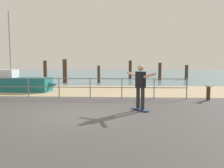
{
  "coord_description": "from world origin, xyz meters",
  "views": [
    {
      "loc": [
        1.65,
        -7.33,
        1.76
      ],
      "look_at": [
        1.13,
        2.0,
        0.9
      ],
      "focal_mm": 34.85,
      "sensor_mm": 36.0,
      "label": 1
    }
  ],
  "objects_px": {
    "skateboarder": "(140,84)",
    "seagull": "(209,86)",
    "skateboard": "(140,109)",
    "sailboat": "(18,83)",
    "bollard_short": "(208,94)"
  },
  "relations": [
    {
      "from": "skateboarder",
      "to": "seagull",
      "type": "xyz_separation_m",
      "value": [
        3.48,
        2.56,
        -0.3
      ]
    },
    {
      "from": "seagull",
      "to": "skateboard",
      "type": "bearing_deg",
      "value": -143.64
    },
    {
      "from": "skateboard",
      "to": "seagull",
      "type": "xyz_separation_m",
      "value": [
        3.48,
        2.56,
        0.65
      ]
    },
    {
      "from": "sailboat",
      "to": "skateboard",
      "type": "bearing_deg",
      "value": -36.4
    },
    {
      "from": "sailboat",
      "to": "skateboarder",
      "type": "distance_m",
      "value": 9.19
    },
    {
      "from": "sailboat",
      "to": "skateboarder",
      "type": "height_order",
      "value": "sailboat"
    },
    {
      "from": "skateboarder",
      "to": "seagull",
      "type": "height_order",
      "value": "skateboarder"
    },
    {
      "from": "bollard_short",
      "to": "skateboard",
      "type": "bearing_deg",
      "value": -143.46
    },
    {
      "from": "skateboard",
      "to": "skateboarder",
      "type": "bearing_deg",
      "value": -153.43
    },
    {
      "from": "skateboard",
      "to": "bollard_short",
      "type": "distance_m",
      "value": 4.31
    },
    {
      "from": "sailboat",
      "to": "skateboard",
      "type": "relative_size",
      "value": 6.87
    },
    {
      "from": "sailboat",
      "to": "seagull",
      "type": "relative_size",
      "value": 10.63
    },
    {
      "from": "sailboat",
      "to": "skateboard",
      "type": "height_order",
      "value": "sailboat"
    },
    {
      "from": "bollard_short",
      "to": "seagull",
      "type": "relative_size",
      "value": 1.35
    },
    {
      "from": "skateboarder",
      "to": "bollard_short",
      "type": "relative_size",
      "value": 2.58
    }
  ]
}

